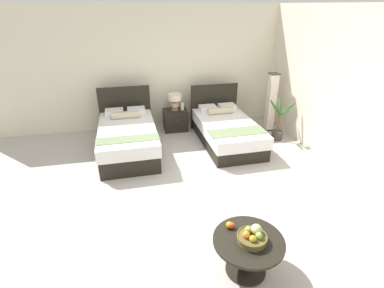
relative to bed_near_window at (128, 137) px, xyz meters
The scene contains 14 objects.
ground_plane 1.91m from the bed_near_window, 54.44° to the right, with size 9.21×9.48×0.02m, color #B6AFA9.
wall_back 2.11m from the bed_near_window, 52.34° to the left, with size 9.21×0.12×2.89m, color silver.
wall_side_right 4.21m from the bed_near_window, 16.12° to the right, with size 0.12×5.08×2.89m, color silver.
bed_near_window is the anchor object (origin of this frame).
bed_near_corner 2.18m from the bed_near_window, ahead, with size 1.20×2.15×1.10m.
nightstand 1.51m from the bed_near_window, 39.06° to the left, with size 0.57×0.44×0.53m.
table_lamp 1.59m from the bed_near_window, 39.65° to the left, with size 0.32×0.32×0.39m.
vase 1.65m from the bed_near_window, 34.12° to the left, with size 0.08×0.08×0.17m.
coffee_table 3.70m from the bed_near_window, 69.57° to the right, with size 0.81×0.81×0.48m.
fruit_bowl 3.74m from the bed_near_window, 69.36° to the right, with size 0.34×0.34×0.19m.
loose_apple 3.45m from the bed_near_window, 70.26° to the right, with size 0.08×0.08×0.08m.
loose_orange 3.43m from the bed_near_window, 70.63° to the right, with size 0.08×0.08×0.08m.
floor_lamp_corner 3.50m from the bed_near_window, ahead, with size 0.22×0.22×1.42m.
potted_palm 3.40m from the bed_near_window, ahead, with size 0.55×0.59×0.95m.
Camera 1 is at (-0.95, -4.21, 2.86)m, focal length 27.14 mm.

